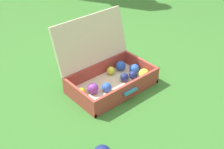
# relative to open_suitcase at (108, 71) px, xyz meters

# --- Properties ---
(ground_plane) EXTENTS (16.00, 16.00, 0.00)m
(ground_plane) POSITION_rel_open_suitcase_xyz_m (-0.09, -0.09, -0.10)
(ground_plane) COLOR #336B28
(open_suitcase) EXTENTS (0.58, 0.47, 0.46)m
(open_suitcase) POSITION_rel_open_suitcase_xyz_m (0.00, 0.00, 0.00)
(open_suitcase) COLOR beige
(open_suitcase) RESTS_ON ground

